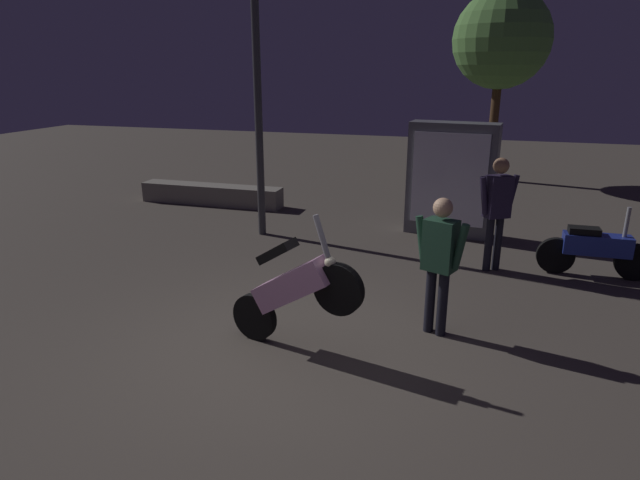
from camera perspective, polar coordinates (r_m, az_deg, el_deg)
The scene contains 9 objects.
ground_plane at distance 6.20m, azimuth -4.71°, elevation -11.67°, with size 40.00×40.00×0.00m, color #4C443D.
motorcycle_pink_foreground at distance 5.88m, azimuth -2.83°, elevation -5.23°, with size 1.64×0.52×1.63m.
motorcycle_blue_parked_left at distance 9.10m, azimuth 27.19°, elevation -0.84°, with size 1.66×0.31×1.11m.
person_rider_beside at distance 6.33m, azimuth 12.56°, elevation -1.56°, with size 0.65×0.36×1.66m.
person_bystander_far at distance 8.61m, azimuth 18.28°, elevation 3.64°, with size 0.62×0.43×1.77m.
streetlamp_far at distance 9.92m, azimuth -6.82°, elevation 20.42°, with size 0.36×0.36×5.62m.
tree_left_bg at distance 15.87m, azimuth 18.70°, elevation 19.42°, with size 2.57×2.57×5.03m.
kiosk_billboard at distance 10.36m, azimuth 13.74°, elevation 6.25°, with size 1.65×0.71×2.10m.
planter_wall_low at distance 12.79m, azimuth -11.42°, elevation 4.75°, with size 3.38×0.50×0.45m.
Camera 1 is at (2.01, -5.01, 3.05)m, focal length 30.19 mm.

